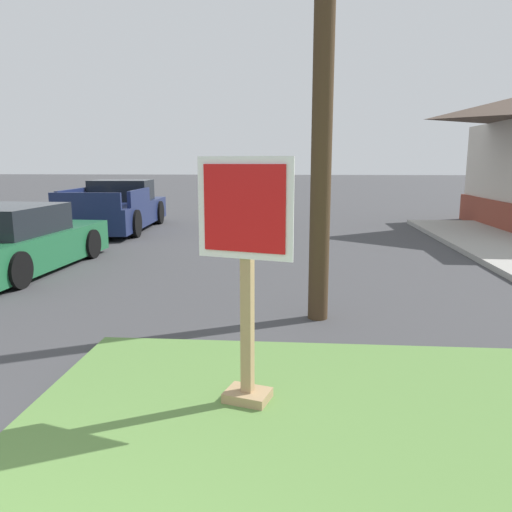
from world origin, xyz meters
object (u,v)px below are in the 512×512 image
parked_sedan_green (13,243)px  stop_sign (246,285)px  pickup_truck_navy (116,209)px  manhole_cover (194,384)px

parked_sedan_green → stop_sign: bearing=-45.7°
stop_sign → pickup_truck_navy: bearing=114.8°
stop_sign → manhole_cover: 1.27m
parked_sedan_green → pickup_truck_navy: pickup_truck_navy is taller
stop_sign → pickup_truck_navy: stop_sign is taller
parked_sedan_green → pickup_truck_navy: size_ratio=0.85×
manhole_cover → parked_sedan_green: (-4.41, 4.63, 0.53)m
manhole_cover → stop_sign: bearing=-39.0°
manhole_cover → pickup_truck_navy: size_ratio=0.14×
manhole_cover → pickup_truck_navy: (-4.54, 10.56, 0.61)m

